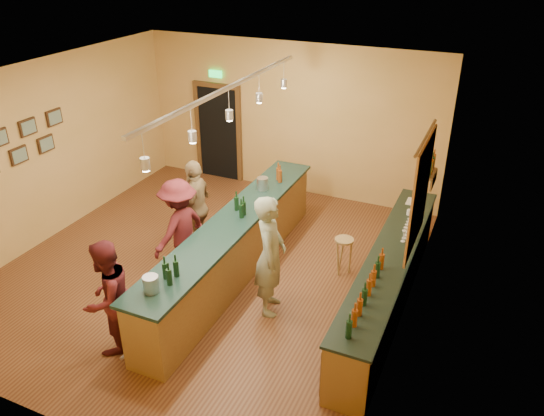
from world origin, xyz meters
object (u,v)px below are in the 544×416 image
at_px(customer_a, 108,298).
at_px(bartender, 270,256).
at_px(customer_c, 180,228).
at_px(tasting_bar, 234,244).
at_px(customer_b, 197,207).
at_px(back_counter, 388,280).
at_px(bar_stool, 344,247).

bearing_deg(customer_a, bartender, 135.28).
bearing_deg(customer_c, tasting_bar, 116.70).
height_order(tasting_bar, customer_b, customer_b).
bearing_deg(tasting_bar, customer_b, 155.16).
distance_m(back_counter, customer_a, 3.98).
distance_m(customer_c, bar_stool, 2.69).
bearing_deg(bartender, tasting_bar, 39.99).
bearing_deg(bar_stool, tasting_bar, -153.25).
bearing_deg(back_counter, customer_a, -143.16).
distance_m(customer_b, bar_stool, 2.60).
bearing_deg(customer_a, back_counter, 126.52).
relative_size(tasting_bar, bartender, 2.73).
bearing_deg(customer_b, customer_a, -6.17).
bearing_deg(bar_stool, customer_b, -171.79).
xyz_separation_m(bartender, customer_a, (-1.60, -1.63, -0.12)).
bearing_deg(back_counter, customer_c, -172.40).
bearing_deg(bartender, customer_b, 43.74).
xyz_separation_m(customer_a, customer_b, (-0.25, 2.64, 0.04)).
relative_size(customer_a, customer_c, 0.98).
relative_size(bartender, customer_b, 1.08).
xyz_separation_m(tasting_bar, customer_b, (-0.95, 0.44, 0.26)).
relative_size(tasting_bar, customer_a, 3.11).
bearing_deg(customer_c, customer_a, 13.68).
bearing_deg(customer_b, bar_stool, 86.69).
distance_m(back_counter, customer_c, 3.37).
distance_m(bartender, customer_a, 2.28).
relative_size(bartender, bar_stool, 2.92).
height_order(customer_a, customer_c, customer_c).
xyz_separation_m(tasting_bar, bar_stool, (1.60, 0.81, -0.11)).
relative_size(tasting_bar, customer_c, 3.05).
bearing_deg(bar_stool, customer_c, -156.40).
height_order(customer_a, customer_b, customer_b).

